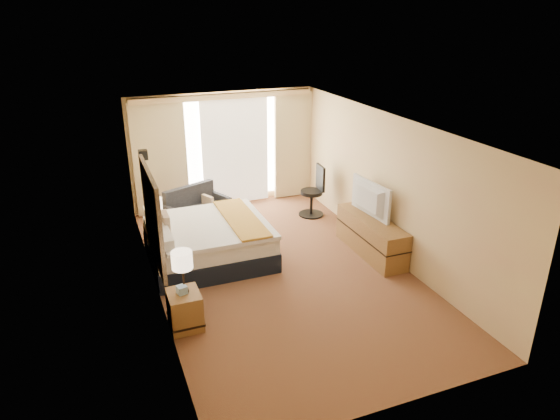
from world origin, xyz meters
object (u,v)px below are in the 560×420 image
object	(u,v)px
bed	(208,241)
desk_chair	(314,193)
media_dresser	(371,236)
loveseat	(197,213)
nightstand_left	(185,310)
floor_lamp	(145,176)
lamp_left	(182,261)
television	(366,199)
nightstand_right	(158,240)
lamp_right	(155,205)

from	to	relation	value
bed	desk_chair	distance (m)	2.97
media_dresser	loveseat	bearing A→B (deg)	137.73
nightstand_left	floor_lamp	world-z (taller)	floor_lamp
bed	floor_lamp	size ratio (longest dim) A/B	1.18
floor_lamp	lamp_left	size ratio (longest dim) A/B	2.85
floor_lamp	desk_chair	xyz separation A→B (m)	(3.53, -0.21, -0.76)
loveseat	media_dresser	bearing A→B (deg)	-66.18
floor_lamp	television	bearing A→B (deg)	-29.72
nightstand_left	media_dresser	world-z (taller)	media_dresser
nightstand_left	nightstand_right	distance (m)	2.50
floor_lamp	television	xyz separation A→B (m)	(3.68, -2.10, -0.24)
bed	lamp_left	xyz separation A→B (m)	(-0.78, -1.85, 0.66)
television	floor_lamp	bearing A→B (deg)	55.71
television	media_dresser	bearing A→B (deg)	-170.51
nightstand_right	loveseat	size ratio (longest dim) A/B	0.37
nightstand_right	desk_chair	xyz separation A→B (m)	(3.50, 0.64, 0.23)
nightstand_left	loveseat	xyz separation A→B (m)	(0.96, 3.54, -0.00)
television	lamp_left	bearing A→B (deg)	103.71
nightstand_left	television	distance (m)	3.93
media_dresser	desk_chair	bearing A→B (deg)	95.42
nightstand_left	television	bearing A→B (deg)	18.90
television	nightstand_right	bearing A→B (deg)	66.51
nightstand_right	media_dresser	size ratio (longest dim) A/B	0.31
nightstand_left	media_dresser	bearing A→B (deg)	15.84
bed	lamp_right	world-z (taller)	lamp_right
desk_chair	floor_lamp	bearing A→B (deg)	-178.12
media_dresser	lamp_right	xyz separation A→B (m)	(-3.70, 1.43, 0.63)
desk_chair	television	xyz separation A→B (m)	(0.15, -1.89, 0.52)
loveseat	lamp_right	bearing A→B (deg)	-156.30
bed	television	distance (m)	2.99
lamp_right	floor_lamp	bearing A→B (deg)	92.11
nightstand_left	nightstand_right	world-z (taller)	same
nightstand_right	lamp_left	xyz separation A→B (m)	(0.03, -2.45, 0.76)
media_dresser	desk_chair	xyz separation A→B (m)	(-0.20, 2.09, 0.15)
loveseat	floor_lamp	distance (m)	1.42
nightstand_left	media_dresser	size ratio (longest dim) A/B	0.31
nightstand_left	bed	bearing A→B (deg)	66.94
media_dresser	loveseat	size ratio (longest dim) A/B	1.21
loveseat	floor_lamp	xyz separation A→B (m)	(-0.99, -0.19, 0.99)
lamp_left	bed	bearing A→B (deg)	67.05
desk_chair	lamp_right	bearing A→B (deg)	-164.08
nightstand_left	media_dresser	xyz separation A→B (m)	(3.70, 1.05, 0.07)
nightstand_left	lamp_right	world-z (taller)	lamp_right
lamp_left	television	bearing A→B (deg)	18.29
floor_lamp	nightstand_right	bearing A→B (deg)	-87.98
bed	lamp_left	size ratio (longest dim) A/B	3.36
nightstand_left	lamp_left	world-z (taller)	lamp_left
lamp_left	lamp_right	xyz separation A→B (m)	(-0.02, 2.43, -0.05)
nightstand_right	bed	bearing A→B (deg)	-36.57
nightstand_right	loveseat	bearing A→B (deg)	47.08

